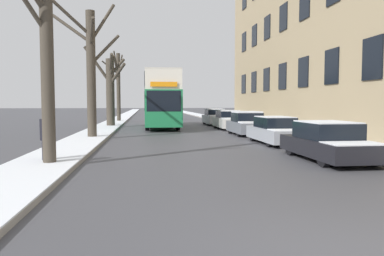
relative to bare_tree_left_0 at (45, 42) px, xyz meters
The scene contains 14 objects.
sidewalk_left 45.71m from the bare_tree_left_0, 90.23° to the left, with size 2.15×130.00×0.16m.
sidewalk_right 47.11m from the bare_tree_left_0, 75.96° to the left, with size 2.15×130.00×0.16m.
terrace_facade_right 20.07m from the bare_tree_left_0, 30.57° to the left, with size 9.10×35.60×15.16m.
bare_tree_left_0 is the anchor object (origin of this frame).
bare_tree_left_1 9.14m from the bare_tree_left_0, 89.86° to the left, with size 3.64×2.98×7.47m.
bare_tree_left_2 19.49m from the bare_tree_left_0, 89.75° to the left, with size 3.42×2.25×6.54m.
bare_tree_left_3 28.21m from the bare_tree_left_0, 89.83° to the left, with size 2.18×2.24×7.24m.
double_decker_bus 19.09m from the bare_tree_left_0, 77.35° to the left, with size 2.58×10.57×4.36m.
parked_car_0 9.76m from the bare_tree_left_0, ahead, with size 1.88×4.42×1.33m.
parked_car_1 11.33m from the bare_tree_left_0, 31.96° to the left, with size 1.72×4.42×1.32m.
parked_car_2 14.61m from the bare_tree_left_0, 49.72° to the left, with size 1.83×3.96×1.47m.
parked_car_3 19.02m from the bare_tree_left_0, 60.53° to the left, with size 1.73×4.49×1.44m.
parked_car_4 23.98m from the bare_tree_left_0, 67.16° to the left, with size 1.78×4.34×1.49m.
pedestrian_left_sidewalk 2.93m from the bare_tree_left_0, 107.22° to the left, with size 0.37×0.37×1.68m.
Camera 1 is at (-2.62, -4.29, 1.95)m, focal length 35.00 mm.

